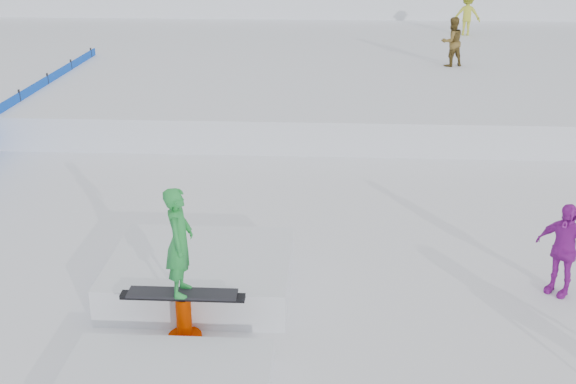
# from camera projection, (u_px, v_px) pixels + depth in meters

# --- Properties ---
(ground) EXTENTS (120.00, 120.00, 0.00)m
(ground) POSITION_uv_depth(u_px,v_px,m) (244.00, 319.00, 9.88)
(ground) COLOR white
(snow_midrise) EXTENTS (50.00, 18.00, 0.80)m
(snow_midrise) POSITION_uv_depth(u_px,v_px,m) (296.00, 61.00, 24.60)
(snow_midrise) COLOR white
(snow_midrise) RESTS_ON ground
(walker_olive) EXTENTS (0.87, 0.79, 1.46)m
(walker_olive) POSITION_uv_depth(u_px,v_px,m) (452.00, 42.00, 21.57)
(walker_olive) COLOR brown
(walker_olive) RESTS_ON snow_midrise
(walker_ygreen) EXTENTS (1.05, 0.69, 1.54)m
(walker_ygreen) POSITION_uv_depth(u_px,v_px,m) (467.00, 14.00, 26.89)
(walker_ygreen) COLOR gold
(walker_ygreen) RESTS_ON snow_midrise
(spectator_purple) EXTENTS (0.84, 0.81, 1.40)m
(spectator_purple) POSITION_uv_depth(u_px,v_px,m) (563.00, 249.00, 10.31)
(spectator_purple) COLOR purple
(spectator_purple) RESTS_ON ground
(jib_rail_feature) EXTENTS (2.60, 4.40, 2.11)m
(jib_rail_feature) POSITION_uv_depth(u_px,v_px,m) (192.00, 296.00, 9.86)
(jib_rail_feature) COLOR white
(jib_rail_feature) RESTS_ON ground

